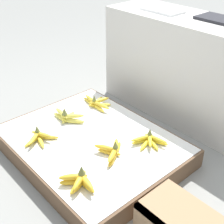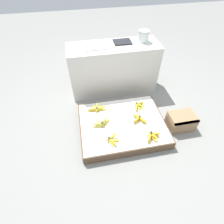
{
  "view_description": "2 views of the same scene",
  "coord_description": "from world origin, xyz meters",
  "px_view_note": "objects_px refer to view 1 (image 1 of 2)",
  "views": [
    {
      "loc": [
        1.24,
        -0.93,
        1.26
      ],
      "look_at": [
        0.07,
        0.1,
        0.3
      ],
      "focal_mm": 50.0,
      "sensor_mm": 36.0,
      "label": 1
    },
    {
      "loc": [
        -0.4,
        -1.37,
        1.8
      ],
      "look_at": [
        -0.12,
        0.05,
        0.28
      ],
      "focal_mm": 28.0,
      "sensor_mm": 36.0,
      "label": 2
    }
  ],
  "objects_px": {
    "banana_bunch_front_midleft": "(80,180)",
    "banana_bunch_back_midleft": "(149,140)",
    "banana_bunch_back_left": "(96,103)",
    "banana_bunch_middle_midleft": "(112,151)",
    "banana_bunch_middle_left": "(67,116)",
    "foam_tray_white": "(163,10)",
    "banana_bunch_front_left": "(39,137)"
  },
  "relations": [
    {
      "from": "banana_bunch_back_left",
      "to": "banana_bunch_back_midleft",
      "type": "height_order",
      "value": "banana_bunch_back_left"
    },
    {
      "from": "banana_bunch_back_midleft",
      "to": "banana_bunch_middle_midleft",
      "type": "bearing_deg",
      "value": -105.21
    },
    {
      "from": "banana_bunch_middle_midleft",
      "to": "banana_bunch_front_midleft",
      "type": "bearing_deg",
      "value": -75.95
    },
    {
      "from": "banana_bunch_middle_midleft",
      "to": "banana_bunch_back_midleft",
      "type": "xyz_separation_m",
      "value": [
        0.06,
        0.24,
        -0.01
      ]
    },
    {
      "from": "banana_bunch_front_left",
      "to": "banana_bunch_back_left",
      "type": "xyz_separation_m",
      "value": [
        -0.1,
        0.52,
        -0.0
      ]
    },
    {
      "from": "banana_bunch_front_left",
      "to": "banana_bunch_back_left",
      "type": "distance_m",
      "value": 0.53
    },
    {
      "from": "foam_tray_white",
      "to": "banana_bunch_back_midleft",
      "type": "bearing_deg",
      "value": -51.76
    },
    {
      "from": "banana_bunch_back_midleft",
      "to": "banana_bunch_middle_left",
      "type": "bearing_deg",
      "value": -157.59
    },
    {
      "from": "banana_bunch_front_midleft",
      "to": "banana_bunch_back_left",
      "type": "relative_size",
      "value": 0.68
    },
    {
      "from": "banana_bunch_middle_left",
      "to": "banana_bunch_back_left",
      "type": "height_order",
      "value": "banana_bunch_middle_left"
    },
    {
      "from": "banana_bunch_front_midleft",
      "to": "banana_bunch_back_midleft",
      "type": "height_order",
      "value": "banana_bunch_front_midleft"
    },
    {
      "from": "banana_bunch_back_left",
      "to": "banana_bunch_middle_left",
      "type": "bearing_deg",
      "value": -85.37
    },
    {
      "from": "banana_bunch_middle_midleft",
      "to": "foam_tray_white",
      "type": "height_order",
      "value": "foam_tray_white"
    },
    {
      "from": "banana_bunch_middle_midleft",
      "to": "foam_tray_white",
      "type": "bearing_deg",
      "value": 115.84
    },
    {
      "from": "banana_bunch_front_midleft",
      "to": "foam_tray_white",
      "type": "distance_m",
      "value": 1.33
    },
    {
      "from": "banana_bunch_back_left",
      "to": "banana_bunch_back_midleft",
      "type": "xyz_separation_m",
      "value": [
        0.56,
        -0.05,
        -0.0
      ]
    },
    {
      "from": "banana_bunch_back_left",
      "to": "foam_tray_white",
      "type": "bearing_deg",
      "value": 80.44
    },
    {
      "from": "banana_bunch_back_midleft",
      "to": "foam_tray_white",
      "type": "distance_m",
      "value": 0.95
    },
    {
      "from": "banana_bunch_front_left",
      "to": "banana_bunch_back_left",
      "type": "relative_size",
      "value": 0.76
    },
    {
      "from": "banana_bunch_middle_midleft",
      "to": "foam_tray_white",
      "type": "xyz_separation_m",
      "value": [
        -0.4,
        0.83,
        0.58
      ]
    },
    {
      "from": "banana_bunch_middle_left",
      "to": "banana_bunch_middle_midleft",
      "type": "relative_size",
      "value": 1.14
    },
    {
      "from": "banana_bunch_front_left",
      "to": "foam_tray_white",
      "type": "xyz_separation_m",
      "value": [
        -0.01,
        1.07,
        0.58
      ]
    },
    {
      "from": "banana_bunch_back_left",
      "to": "banana_bunch_front_midleft",
      "type": "bearing_deg",
      "value": -45.19
    },
    {
      "from": "banana_bunch_front_midleft",
      "to": "banana_bunch_middle_midleft",
      "type": "relative_size",
      "value": 0.92
    },
    {
      "from": "banana_bunch_middle_left",
      "to": "banana_bunch_back_midleft",
      "type": "xyz_separation_m",
      "value": [
        0.54,
        0.22,
        -0.01
      ]
    },
    {
      "from": "banana_bunch_back_left",
      "to": "foam_tray_white",
      "type": "relative_size",
      "value": 0.98
    },
    {
      "from": "banana_bunch_middle_left",
      "to": "banana_bunch_middle_midleft",
      "type": "bearing_deg",
      "value": -2.02
    },
    {
      "from": "banana_bunch_middle_midleft",
      "to": "banana_bunch_back_left",
      "type": "bearing_deg",
      "value": 149.93
    },
    {
      "from": "banana_bunch_back_left",
      "to": "banana_bunch_back_midleft",
      "type": "distance_m",
      "value": 0.56
    },
    {
      "from": "banana_bunch_middle_midleft",
      "to": "banana_bunch_back_left",
      "type": "distance_m",
      "value": 0.57
    },
    {
      "from": "banana_bunch_middle_left",
      "to": "banana_bunch_middle_midleft",
      "type": "xyz_separation_m",
      "value": [
        0.47,
        -0.02,
        -0.0
      ]
    },
    {
      "from": "banana_bunch_front_midleft",
      "to": "banana_bunch_back_midleft",
      "type": "xyz_separation_m",
      "value": [
        -0.01,
        0.52,
        -0.01
      ]
    }
  ]
}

